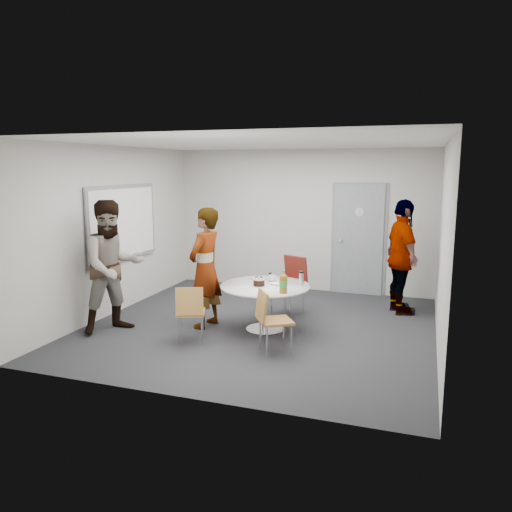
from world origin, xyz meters
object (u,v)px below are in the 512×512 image
at_px(whiteboard, 123,223).
at_px(person_left, 113,267).
at_px(person_right, 402,257).
at_px(chair_near_right, 269,316).
at_px(person_main, 205,268).
at_px(door, 359,240).
at_px(chair_near_left, 190,309).
at_px(chair_far, 291,279).
at_px(table, 266,291).

relative_size(whiteboard, person_left, 1.00).
bearing_deg(person_left, person_right, -25.47).
bearing_deg(person_left, chair_near_right, -59.09).
bearing_deg(person_right, person_main, 98.47).
xyz_separation_m(door, chair_near_left, (-1.77, -3.49, -0.54)).
height_order(whiteboard, person_right, whiteboard).
bearing_deg(person_right, door, 14.83).
bearing_deg(chair_far, whiteboard, 33.98).
relative_size(chair_near_left, chair_near_right, 0.97).
bearing_deg(chair_far, chair_near_right, 117.83).
bearing_deg(whiteboard, person_left, -64.45).
height_order(whiteboard, table, whiteboard).
xyz_separation_m(door, person_main, (-1.88, -2.74, -0.13)).
xyz_separation_m(chair_far, person_main, (-1.04, -1.05, 0.32)).
distance_m(chair_near_left, person_right, 3.58).
relative_size(table, chair_near_left, 1.62).
xyz_separation_m(chair_near_right, person_main, (-1.23, 0.75, 0.39)).
xyz_separation_m(door, person_left, (-3.05, -3.35, -0.07)).
xyz_separation_m(door, person_right, (0.84, -1.07, -0.09)).
bearing_deg(whiteboard, person_right, 15.39).
bearing_deg(chair_near_left, table, 23.50).
bearing_deg(chair_near_left, person_left, 151.30).
height_order(table, person_left, person_left).
distance_m(door, person_left, 4.53).
distance_m(door, table, 2.85).
relative_size(chair_near_left, person_right, 0.43).
xyz_separation_m(table, person_left, (-2.09, -0.70, 0.36)).
height_order(chair_near_left, chair_near_right, chair_near_right).
distance_m(table, person_main, 0.97).
xyz_separation_m(chair_near_left, chair_far, (0.93, 1.80, 0.09)).
xyz_separation_m(table, chair_near_left, (-0.81, -0.84, -0.11)).
distance_m(whiteboard, chair_near_right, 3.29).
bearing_deg(person_main, table, 104.52).
distance_m(chair_near_left, chair_near_right, 1.12).
height_order(whiteboard, person_main, whiteboard).
bearing_deg(table, whiteboard, 172.05).
height_order(table, chair_far, table).
bearing_deg(whiteboard, chair_far, 12.32).
xyz_separation_m(person_main, person_right, (2.71, 1.67, 0.04)).
distance_m(door, whiteboard, 4.25).
height_order(person_main, person_right, person_right).
distance_m(person_main, person_left, 1.32).
distance_m(chair_far, person_main, 1.51).
bearing_deg(chair_near_right, chair_near_left, -123.67).
height_order(door, table, door).
xyz_separation_m(whiteboard, chair_far, (2.72, 0.59, -0.87)).
relative_size(door, chair_near_left, 2.65).
relative_size(chair_far, person_right, 0.51).
relative_size(whiteboard, person_right, 1.02).
xyz_separation_m(table, chair_far, (0.12, 0.96, -0.01)).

